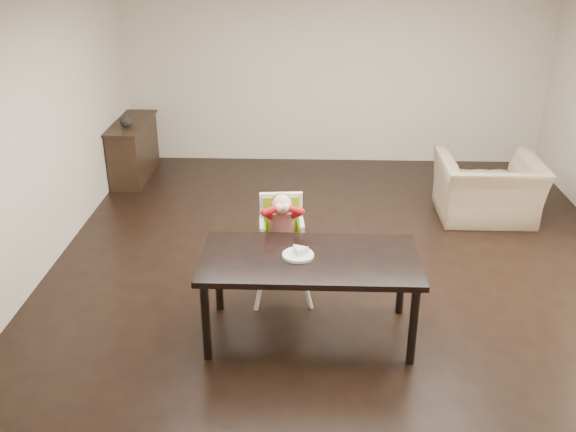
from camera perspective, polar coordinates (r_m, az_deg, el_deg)
name	(u,v)px	position (r m, az deg, el deg)	size (l,w,h in m)	color
ground	(342,276)	(6.51, 4.85, -5.30)	(7.00, 7.00, 0.00)	black
room_walls	(350,94)	(5.82, 5.50, 10.77)	(6.02, 7.02, 2.71)	beige
dining_table	(310,265)	(5.29, 1.96, -4.42)	(1.80, 0.90, 0.75)	black
high_chair	(282,224)	(5.85, -0.56, -0.71)	(0.47, 0.47, 1.04)	white
plate	(299,253)	(5.25, 0.96, -3.33)	(0.33, 0.33, 0.07)	white
armchair	(489,179)	(7.90, 17.43, 3.16)	(1.15, 0.75, 1.00)	#947E5E
sideboard	(134,149)	(9.14, -13.56, 5.79)	(0.44, 1.26, 0.79)	black
vase	(126,120)	(8.82, -14.20, 8.31)	(0.17, 0.18, 0.17)	#99999E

